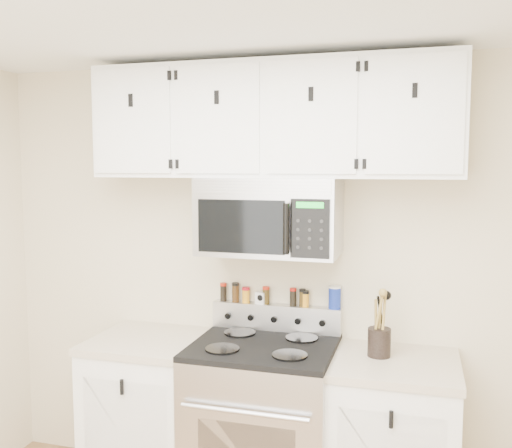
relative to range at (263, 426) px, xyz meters
The scene contains 16 objects.
back_wall 0.83m from the range, 90.00° to the left, with size 3.50×0.01×2.50m, color beige.
range is the anchor object (origin of this frame).
base_cabinet_left 0.69m from the range, behind, with size 0.64×0.62×0.92m.
base_cabinet_right 0.69m from the range, ahead, with size 0.64×0.62×0.92m.
microwave 1.15m from the range, 89.77° to the left, with size 0.76×0.44×0.42m.
upper_cabinets 1.67m from the range, 90.00° to the left, with size 2.00×0.35×0.62m.
utensil_crock 0.80m from the range, ahead, with size 0.12×0.12×0.34m.
kitchen_timer 0.71m from the range, 107.85° to the left, with size 0.06×0.05×0.07m, color white.
salt_canister 0.81m from the range, 39.70° to the left, with size 0.07×0.07×0.13m.
spice_jar_0 0.79m from the range, 139.13° to the left, with size 0.04×0.04×0.11m.
spice_jar_1 0.77m from the range, 131.54° to the left, with size 0.04×0.04×0.11m.
spice_jar_2 0.74m from the range, 123.25° to the left, with size 0.05×0.05×0.09m.
spice_jar_3 0.73m from the range, 102.44° to the left, with size 0.04×0.04×0.10m.
spice_jar_4 0.73m from the range, 70.60° to the left, with size 0.04×0.04×0.10m.
spice_jar_5 0.74m from the range, 61.25° to the left, with size 0.04×0.04×0.10m.
spice_jar_6 0.74m from the range, 58.77° to the left, with size 0.04×0.04×0.09m.
Camera 1 is at (0.79, -1.45, 1.91)m, focal length 40.00 mm.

